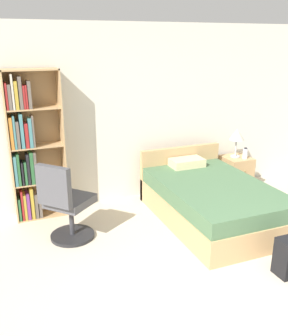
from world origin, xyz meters
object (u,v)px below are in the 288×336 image
at_px(table_lamp, 237,135).
at_px(water_bottle, 245,153).
at_px(bed, 211,200).
at_px(bookshelf, 29,149).
at_px(office_chair, 66,205).
at_px(nightstand, 236,173).

relative_size(table_lamp, water_bottle, 2.60).
height_order(bed, water_bottle, bed).
height_order(bookshelf, office_chair, bookshelf).
distance_m(bookshelf, table_lamp, 3.21).
height_order(office_chair, nightstand, office_chair).
relative_size(bookshelf, nightstand, 3.75).
xyz_separation_m(bookshelf, bed, (2.24, -0.96, -0.71)).
height_order(office_chair, table_lamp, office_chair).
height_order(bed, nightstand, bed).
height_order(nightstand, table_lamp, table_lamp).
distance_m(bookshelf, nightstand, 3.32).
bearing_deg(water_bottle, bed, -145.84).
xyz_separation_m(office_chair, water_bottle, (3.01, 0.59, 0.15)).
xyz_separation_m(nightstand, table_lamp, (-0.02, 0.02, 0.63)).
bearing_deg(water_bottle, bookshelf, 175.84).
bearing_deg(bed, bookshelf, 156.70).
distance_m(bookshelf, office_chair, 1.02).
relative_size(bed, water_bottle, 11.27).
height_order(nightstand, water_bottle, water_bottle).
distance_m(bed, water_bottle, 1.33).
xyz_separation_m(bed, office_chair, (-1.94, 0.13, 0.19)).
height_order(table_lamp, water_bottle, table_lamp).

